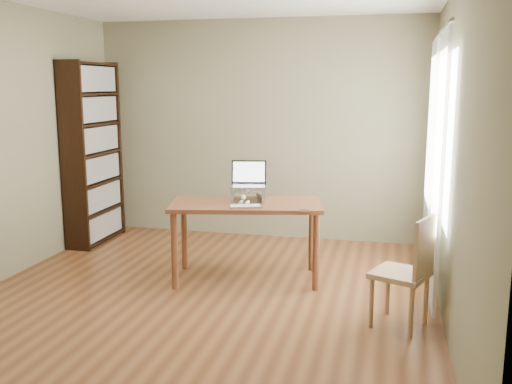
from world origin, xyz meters
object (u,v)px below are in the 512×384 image
desk (246,213)px  chair (410,268)px  cat (249,193)px  bookshelf (93,153)px  keyboard (245,206)px  laptop (250,180)px

desk → chair: bearing=-39.5°
cat → bookshelf: bearing=157.5°
keyboard → chair: chair is taller
chair → keyboard: bearing=-179.0°
bookshelf → laptop: bookshelf is taller
desk → chair: chair is taller
bookshelf → desk: 2.31m
laptop → cat: 0.13m
desk → keyboard: size_ratio=4.76×
desk → keyboard: (0.05, -0.22, 0.11)m
laptop → bookshelf: bearing=147.8°
laptop → cat: bearing=-102.7°
bookshelf → desk: size_ratio=1.39×
desk → chair: (1.48, -0.78, -0.18)m
laptop → chair: size_ratio=0.43×
cat → laptop: bearing=87.6°
bookshelf → laptop: bearing=-20.6°
bookshelf → cat: size_ratio=4.35×
chair → bookshelf: bearing=176.8°
desk → chair: size_ratio=1.72×
laptop → chair: laptop is taller
chair → cat: bearing=171.3°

